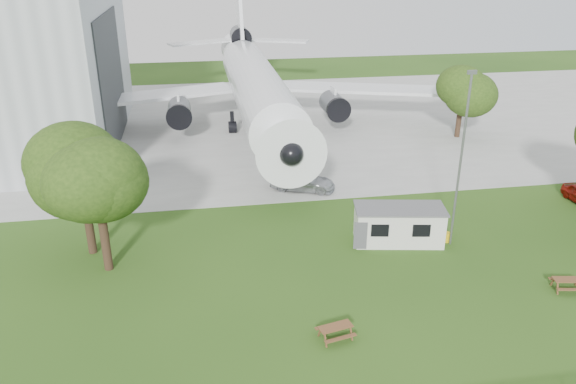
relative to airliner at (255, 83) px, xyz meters
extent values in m
plane|color=#3A5F1D|center=(2.00, -35.86, -5.27)|extent=(160.00, 160.00, 0.00)
cube|color=#B7B7B2|center=(2.00, 2.14, -5.25)|extent=(120.00, 46.00, 0.03)
cube|color=#2D3033|center=(-14.93, -2.86, 1.48)|extent=(0.16, 16.00, 12.96)
cylinder|color=white|center=(0.00, -1.86, -0.17)|extent=(5.40, 34.00, 5.40)
cone|color=white|center=(0.00, -20.86, -0.17)|extent=(5.40, 5.50, 5.40)
cone|color=white|center=(0.00, 19.14, 0.63)|extent=(4.86, 9.00, 4.86)
cube|color=white|center=(-12.50, 1.34, -1.37)|extent=(21.36, 10.77, 0.36)
cube|color=white|center=(12.50, 1.34, -1.37)|extent=(21.36, 10.77, 0.36)
cube|color=white|center=(0.00, 19.14, 6.33)|extent=(0.46, 9.96, 12.17)
cylinder|color=#515459|center=(-8.50, -2.36, -2.27)|extent=(2.50, 4.20, 2.50)
cylinder|color=#515459|center=(8.50, -2.36, -2.27)|extent=(2.50, 4.20, 2.50)
cylinder|color=#515459|center=(0.00, 18.14, 2.63)|extent=(2.60, 4.50, 2.60)
cylinder|color=black|center=(0.00, -17.36, -4.07)|extent=(0.36, 0.36, 2.40)
cylinder|color=black|center=(-2.80, -0.86, -4.07)|extent=(0.44, 0.44, 2.40)
cylinder|color=black|center=(2.80, -0.86, -4.07)|extent=(0.44, 0.44, 2.40)
cube|color=silver|center=(6.71, -28.66, -4.02)|extent=(6.35, 3.51, 2.50)
cube|color=#59595B|center=(6.71, -28.66, -2.71)|extent=(6.58, 3.74, 0.12)
cylinder|color=gold|center=(10.11, -29.26, -4.92)|extent=(0.50, 0.50, 0.70)
cylinder|color=slate|center=(10.20, -29.66, 0.73)|extent=(0.16, 0.16, 12.00)
cylinder|color=#382619|center=(-14.26, -26.71, -3.57)|extent=(0.56, 0.56, 3.41)
sphere|color=#3F5D19|center=(-14.26, -26.71, 0.60)|extent=(7.94, 7.94, 7.94)
cylinder|color=#382619|center=(-12.92, -29.13, -3.54)|extent=(0.56, 0.56, 3.46)
sphere|color=#3F5D19|center=(-12.92, -29.13, 0.68)|extent=(5.86, 5.86, 5.86)
cylinder|color=#382619|center=(21.42, -6.70, -3.80)|extent=(0.56, 0.56, 2.93)
sphere|color=#3F5D19|center=(21.42, -6.70, -0.22)|extent=(6.66, 6.66, 6.66)
imported|color=#B0B3B8|center=(1.84, -18.43, -4.47)|extent=(5.97, 4.10, 1.61)
camera|label=1|loc=(-6.71, -61.87, 13.64)|focal=35.00mm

